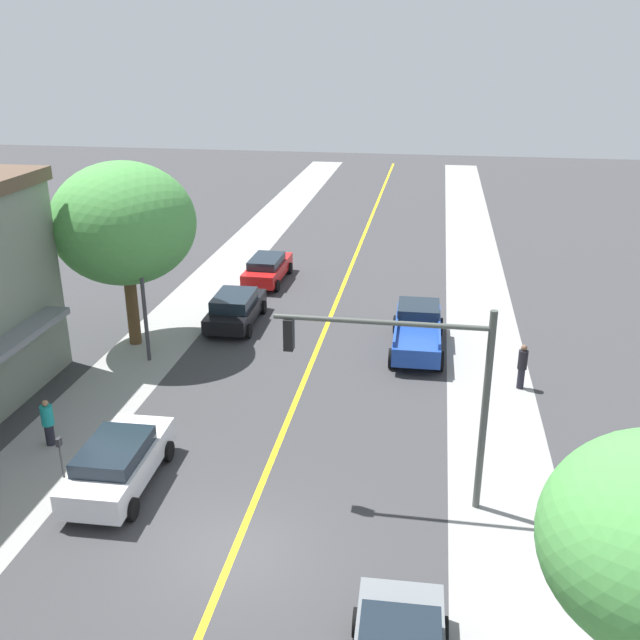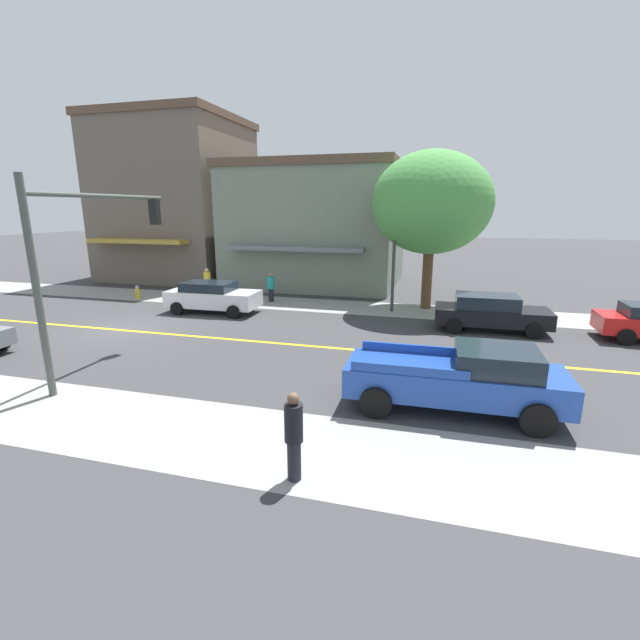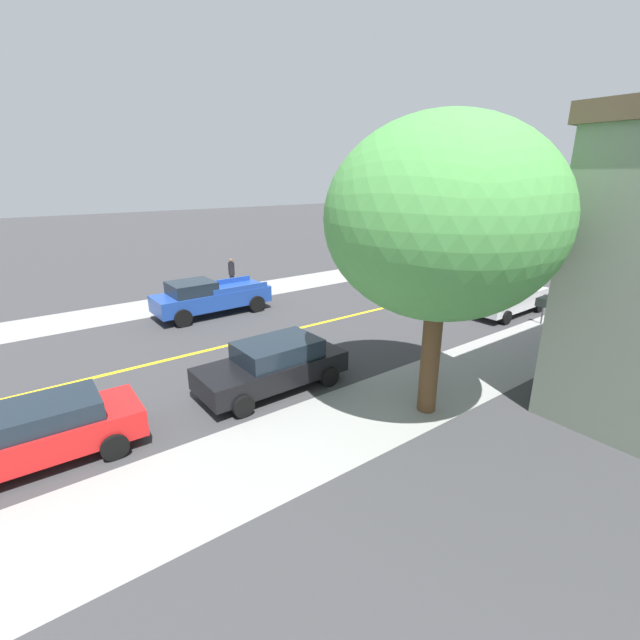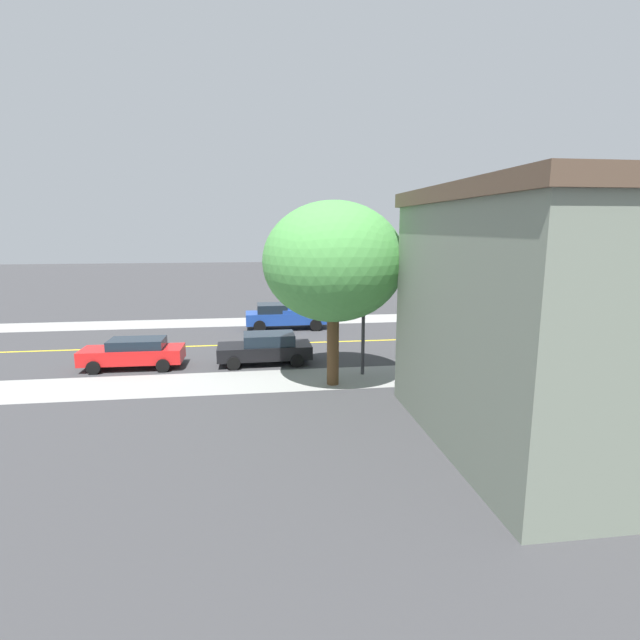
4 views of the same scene
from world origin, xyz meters
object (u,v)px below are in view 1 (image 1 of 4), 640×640
street_lamp (140,263)px  pedestrian_teal_shirt (48,422)px  black_sedan_left_curb (235,308)px  pedestrian_black_shirt (522,365)px  parking_meter (60,452)px  traffic_light_mast (416,374)px  blue_pickup_truck (418,330)px  street_tree_right_corner (124,224)px  white_sedan_left_curb (118,462)px  red_sedan_left_curb (267,268)px

street_lamp → pedestrian_teal_shirt: street_lamp is taller
black_sedan_left_curb → pedestrian_black_shirt: (12.42, -4.58, 0.15)m
parking_meter → black_sedan_left_curb: size_ratio=0.29×
pedestrian_black_shirt → traffic_light_mast: bearing=24.5°
street_lamp → blue_pickup_truck: street_lamp is taller
street_tree_right_corner → pedestrian_black_shirt: size_ratio=4.39×
pedestrian_black_shirt → parking_meter: bearing=-8.9°
white_sedan_left_curb → pedestrian_black_shirt: 14.97m
pedestrian_black_shirt → black_sedan_left_curb: bearing=-59.4°
traffic_light_mast → parking_meter: bearing=2.9°
traffic_light_mast → black_sedan_left_curb: traffic_light_mast is taller
white_sedan_left_curb → black_sedan_left_curb: black_sedan_left_curb is taller
street_lamp → pedestrian_black_shirt: street_lamp is taller
parking_meter → pedestrian_teal_shirt: bearing=128.3°
parking_meter → blue_pickup_truck: size_ratio=0.25×
street_lamp → pedestrian_teal_shirt: bearing=-95.6°
street_tree_right_corner → traffic_light_mast: size_ratio=1.32×
street_tree_right_corner → black_sedan_left_curb: bearing=36.8°
traffic_light_mast → blue_pickup_truck: traffic_light_mast is taller
traffic_light_mast → blue_pickup_truck: bearing=-89.2°
street_tree_right_corner → pedestrian_black_shirt: 16.85m
red_sedan_left_curb → street_tree_right_corner: bearing=158.7°
white_sedan_left_curb → blue_pickup_truck: bearing=-37.1°
traffic_light_mast → street_lamp: 13.62m
pedestrian_black_shirt → white_sedan_left_curb: bearing=-4.7°
parking_meter → traffic_light_mast: (10.38, 0.53, 3.13)m
parking_meter → pedestrian_teal_shirt: (-1.33, 1.69, -0.05)m
red_sedan_left_curb → blue_pickup_truck: blue_pickup_truck is taller
parking_meter → pedestrian_black_shirt: (14.23, 8.33, 0.06)m
blue_pickup_truck → pedestrian_teal_shirt: (-11.55, -9.75, -0.04)m
pedestrian_teal_shirt → pedestrian_black_shirt: 16.92m
street_lamp → black_sedan_left_curb: 6.10m
street_lamp → black_sedan_left_curb: (2.48, 4.42, -3.40)m
pedestrian_black_shirt → street_lamp: bearing=-39.8°
blue_pickup_truck → street_tree_right_corner: bearing=95.5°
street_lamp → pedestrian_teal_shirt: (-0.66, -6.80, -3.36)m
red_sedan_left_curb → pedestrian_black_shirt: (12.40, -10.97, 0.17)m
pedestrian_teal_shirt → traffic_light_mast: bearing=-134.5°
black_sedan_left_curb → pedestrian_teal_shirt: 11.65m
white_sedan_left_curb → blue_pickup_truck: size_ratio=0.84×
street_tree_right_corner → pedestrian_teal_shirt: bearing=-85.9°
street_tree_right_corner → black_sedan_left_curb: street_tree_right_corner is taller
red_sedan_left_curb → white_sedan_left_curb: bearing=-178.8°
street_tree_right_corner → pedestrian_teal_shirt: (0.60, -8.41, -4.49)m
pedestrian_teal_shirt → pedestrian_black_shirt: bearing=-105.8°
white_sedan_left_curb → black_sedan_left_curb: bearing=-1.0°
street_tree_right_corner → blue_pickup_truck: 13.02m
street_lamp → red_sedan_left_curb: size_ratio=1.43×
red_sedan_left_curb → white_sedan_left_curb: white_sedan_left_curb is taller
pedestrian_teal_shirt → parking_meter: bearing=179.4°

